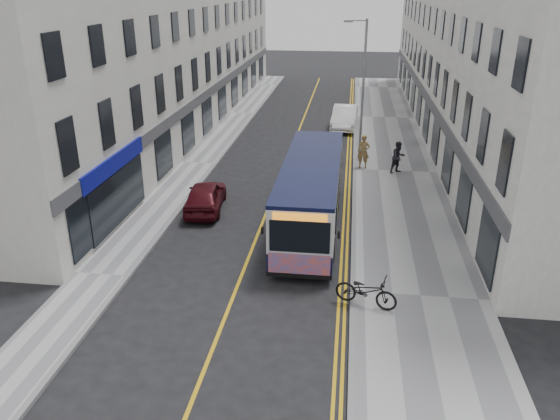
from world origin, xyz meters
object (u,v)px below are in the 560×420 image
(city_bus, at_px, (311,192))
(bicycle, at_px, (366,291))
(pedestrian_far, at_px, (398,157))
(streetlamp, at_px, (362,86))
(car_maroon, at_px, (205,196))
(car_white, at_px, (345,117))
(pedestrian_near, at_px, (364,152))

(city_bus, relative_size, bicycle, 4.96)
(bicycle, xyz_separation_m, pedestrian_far, (1.92, 13.76, 0.34))
(streetlamp, bearing_deg, car_maroon, -129.25)
(streetlamp, relative_size, car_white, 1.67)
(bicycle, relative_size, pedestrian_far, 1.17)
(car_white, relative_size, car_maroon, 1.19)
(streetlamp, xyz_separation_m, city_bus, (-2.05, -9.84, -2.78))
(streetlamp, distance_m, car_maroon, 11.70)
(bicycle, height_order, pedestrian_far, pedestrian_far)
(city_bus, bearing_deg, pedestrian_near, 74.08)
(bicycle, xyz_separation_m, car_maroon, (-7.25, 7.47, 0.03))
(streetlamp, xyz_separation_m, pedestrian_near, (0.28, -1.68, -3.33))
(pedestrian_far, relative_size, car_white, 0.36)
(city_bus, relative_size, pedestrian_far, 5.80)
(pedestrian_near, height_order, car_white, pedestrian_near)
(pedestrian_near, xyz_separation_m, car_white, (-1.25, 9.49, -0.27))
(streetlamp, distance_m, city_bus, 10.43)
(streetlamp, relative_size, car_maroon, 1.99)
(bicycle, relative_size, car_white, 0.43)
(streetlamp, bearing_deg, pedestrian_far, -47.02)
(pedestrian_near, bearing_deg, car_white, 108.16)
(pedestrian_near, bearing_deg, city_bus, -95.25)
(city_bus, xyz_separation_m, pedestrian_far, (4.20, 7.53, -0.61))
(car_maroon, bearing_deg, city_bus, 159.91)
(pedestrian_near, xyz_separation_m, car_maroon, (-7.30, -6.91, -0.37))
(car_white, distance_m, car_maroon, 17.48)
(streetlamp, distance_m, car_white, 8.65)
(pedestrian_near, relative_size, pedestrian_far, 1.07)
(pedestrian_far, bearing_deg, city_bus, -153.24)
(bicycle, xyz_separation_m, car_white, (-1.20, 23.88, 0.13))
(pedestrian_near, relative_size, car_white, 0.39)
(pedestrian_far, bearing_deg, streetlamp, 98.86)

